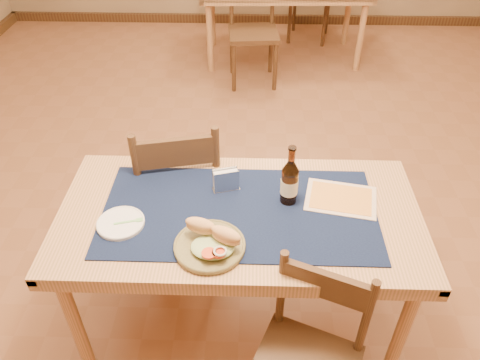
{
  "coord_description": "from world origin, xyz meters",
  "views": [
    {
      "loc": [
        0.05,
        -2.31,
        2.16
      ],
      "look_at": [
        0.0,
        -0.7,
        0.85
      ],
      "focal_mm": 35.0,
      "sensor_mm": 36.0,
      "label": 1
    }
  ],
  "objects_px": {
    "sandwich_plate": "(211,243)",
    "beer_bottle": "(289,182)",
    "napkin_holder": "(226,181)",
    "chair_main_far": "(179,188)",
    "main_table": "(239,225)"
  },
  "relations": [
    {
      "from": "sandwich_plate",
      "to": "napkin_holder",
      "type": "height_order",
      "value": "sandwich_plate"
    },
    {
      "from": "napkin_holder",
      "to": "beer_bottle",
      "type": "bearing_deg",
      "value": -13.98
    },
    {
      "from": "main_table",
      "to": "chair_main_far",
      "type": "relative_size",
      "value": 1.64
    },
    {
      "from": "main_table",
      "to": "sandwich_plate",
      "type": "distance_m",
      "value": 0.27
    },
    {
      "from": "chair_main_far",
      "to": "sandwich_plate",
      "type": "relative_size",
      "value": 3.35
    },
    {
      "from": "chair_main_far",
      "to": "napkin_holder",
      "type": "bearing_deg",
      "value": -46.89
    },
    {
      "from": "main_table",
      "to": "napkin_holder",
      "type": "xyz_separation_m",
      "value": [
        -0.07,
        0.15,
        0.14
      ]
    },
    {
      "from": "chair_main_far",
      "to": "sandwich_plate",
      "type": "height_order",
      "value": "chair_main_far"
    },
    {
      "from": "sandwich_plate",
      "to": "beer_bottle",
      "type": "relative_size",
      "value": 1.0
    },
    {
      "from": "sandwich_plate",
      "to": "beer_bottle",
      "type": "xyz_separation_m",
      "value": [
        0.32,
        0.3,
        0.08
      ]
    },
    {
      "from": "napkin_holder",
      "to": "sandwich_plate",
      "type": "bearing_deg",
      "value": -96.15
    },
    {
      "from": "main_table",
      "to": "beer_bottle",
      "type": "height_order",
      "value": "beer_bottle"
    },
    {
      "from": "beer_bottle",
      "to": "napkin_holder",
      "type": "height_order",
      "value": "beer_bottle"
    },
    {
      "from": "sandwich_plate",
      "to": "napkin_holder",
      "type": "relative_size",
      "value": 2.21
    },
    {
      "from": "main_table",
      "to": "sandwich_plate",
      "type": "bearing_deg",
      "value": -115.54
    }
  ]
}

